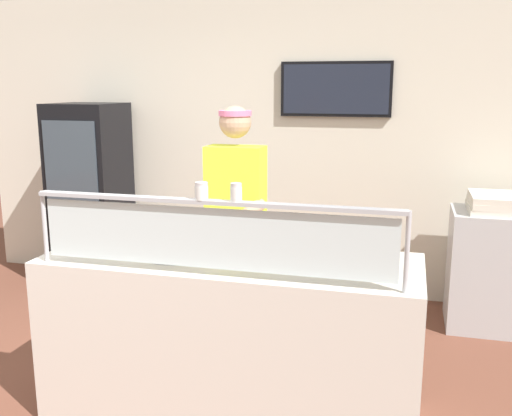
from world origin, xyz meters
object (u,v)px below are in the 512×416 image
(drink_fridge, at_px, (91,197))
(worker_figure, at_px, (236,220))
(parmesan_shaker, at_px, (201,192))
(pepper_flake_shaker, at_px, (236,193))
(pizza_server, at_px, (178,247))
(pizza_box_stack, at_px, (502,203))
(pizza_tray, at_px, (180,250))

(drink_fridge, bearing_deg, worker_figure, -32.16)
(parmesan_shaker, distance_m, pepper_flake_shaker, 0.18)
(pizza_server, distance_m, worker_figure, 0.68)
(pepper_flake_shaker, relative_size, drink_fridge, 0.05)
(worker_figure, relative_size, pizza_box_stack, 3.59)
(pizza_tray, distance_m, worker_figure, 0.66)
(pepper_flake_shaker, xyz_separation_m, drink_fridge, (-2.05, 2.08, -0.51))
(pepper_flake_shaker, xyz_separation_m, pizza_box_stack, (1.50, 2.04, -0.38))
(parmesan_shaker, height_order, drink_fridge, drink_fridge)
(pepper_flake_shaker, bearing_deg, worker_figure, 106.98)
(pizza_tray, height_order, worker_figure, worker_figure)
(pizza_server, bearing_deg, parmesan_shaker, -40.99)
(pizza_tray, relative_size, worker_figure, 0.27)
(pepper_flake_shaker, bearing_deg, parmesan_shaker, -180.00)
(pizza_server, relative_size, worker_figure, 0.16)
(drink_fridge, relative_size, pizza_box_stack, 3.52)
(pizza_server, bearing_deg, pepper_flake_shaker, -26.63)
(pizza_tray, height_order, drink_fridge, drink_fridge)
(pizza_server, bearing_deg, pizza_tray, 86.40)
(parmesan_shaker, xyz_separation_m, drink_fridge, (-1.88, 2.08, -0.51))
(parmesan_shaker, bearing_deg, pizza_tray, 128.09)
(parmesan_shaker, xyz_separation_m, pepper_flake_shaker, (0.18, 0.00, 0.00))
(pizza_tray, height_order, pizza_box_stack, pizza_box_stack)
(pizza_tray, bearing_deg, pizza_box_stack, 41.22)
(pepper_flake_shaker, bearing_deg, pizza_server, 144.63)
(parmesan_shaker, distance_m, drink_fridge, 2.85)
(pizza_tray, bearing_deg, pizza_server, -102.34)
(pizza_server, xyz_separation_m, pizza_box_stack, (1.95, 1.72, 0.01))
(pizza_tray, relative_size, pepper_flake_shaker, 5.28)
(pizza_tray, distance_m, drink_fridge, 2.38)
(pizza_server, relative_size, drink_fridge, 0.16)
(parmesan_shaker, relative_size, drink_fridge, 0.05)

